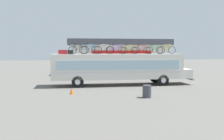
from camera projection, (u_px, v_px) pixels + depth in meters
The scene contains 15 objects.
ground_plane at pixel (117, 85), 23.21m from camera, with size 120.00×120.00×0.00m, color #605E59.
bus at pixel (119, 67), 23.10m from camera, with size 13.12×2.57×2.92m.
luggage_bag_1 at pixel (63, 52), 22.00m from camera, with size 0.74×0.55×0.37m, color maroon.
luggage_bag_2 at pixel (70, 52), 21.99m from camera, with size 0.51×0.48×0.36m, color black.
rooftop_bicycle_1 at pixel (78, 50), 22.11m from camera, with size 1.67×0.44×0.94m.
rooftop_bicycle_2 at pixel (90, 50), 22.72m from camera, with size 1.72×0.44×0.97m.
rooftop_bicycle_3 at pixel (104, 50), 22.82m from camera, with size 1.80×0.44×0.94m.
rooftop_bicycle_4 at pixel (116, 50), 22.62m from camera, with size 1.79×0.44×0.91m.
rooftop_bicycle_5 at pixel (129, 50), 23.07m from camera, with size 1.62×0.44×0.87m.
rooftop_bicycle_6 at pixel (141, 50), 23.29m from camera, with size 1.73×0.44×0.88m.
rooftop_bicycle_7 at pixel (154, 50), 23.08m from camera, with size 1.66×0.44×0.89m.
rooftop_bicycle_8 at pixel (166, 50), 23.38m from camera, with size 1.80×0.44×0.95m.
roadside_building at pixel (118, 56), 35.53m from camera, with size 14.18×6.53×4.77m.
trash_bin at pixel (147, 91), 17.08m from camera, with size 0.60×0.60×0.87m, color #3F3F47.
traffic_cone at pixel (72, 91), 18.43m from camera, with size 0.28×0.28×0.53m, color orange.
Camera 1 is at (-4.03, -22.68, 3.27)m, focal length 39.70 mm.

